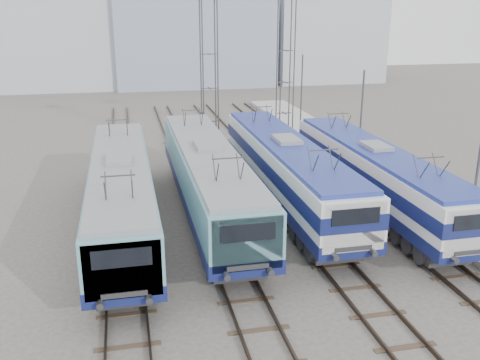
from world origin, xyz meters
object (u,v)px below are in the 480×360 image
object	(u,v)px
mast_mid	(361,125)
locomotive_center_left	(208,176)
locomotive_far_left	(121,191)
catenary_tower_east	(286,62)
mast_rear	(301,96)
locomotive_far_right	(375,172)
catenary_tower_west	(209,66)
mast_front	(476,180)
locomotive_center_right	(287,167)

from	to	relation	value
mast_mid	locomotive_center_left	bearing A→B (deg)	-154.66
locomotive_far_left	catenary_tower_east	size ratio (longest dim) A/B	1.51
locomotive_far_left	catenary_tower_east	xyz separation A→B (m)	(13.25, 16.37, 4.38)
mast_mid	mast_rear	world-z (taller)	same
locomotive_center_left	locomotive_far_right	size ratio (longest dim) A/B	1.07
locomotive_center_left	catenary_tower_west	world-z (taller)	catenary_tower_west
catenary_tower_east	locomotive_far_right	bearing A→B (deg)	-89.11
catenary_tower_west	catenary_tower_east	xyz separation A→B (m)	(6.50, 2.00, 0.00)
catenary_tower_east	mast_front	xyz separation A→B (m)	(2.10, -22.00, -3.14)
catenary_tower_west	mast_rear	bearing A→B (deg)	24.94
locomotive_far_left	locomotive_center_right	size ratio (longest dim) A/B	0.98
catenary_tower_east	mast_rear	xyz separation A→B (m)	(2.10, 2.00, -3.14)
locomotive_center_right	catenary_tower_west	world-z (taller)	catenary_tower_west
locomotive_far_left	locomotive_far_right	size ratio (longest dim) A/B	1.04
mast_front	mast_mid	world-z (taller)	same
catenary_tower_west	catenary_tower_east	size ratio (longest dim) A/B	1.00
mast_front	mast_rear	bearing A→B (deg)	90.00
locomotive_center_right	locomotive_far_right	world-z (taller)	locomotive_center_right
catenary_tower_west	catenary_tower_east	bearing A→B (deg)	17.10
locomotive_far_left	mast_mid	size ratio (longest dim) A/B	2.59
locomotive_far_right	mast_mid	distance (m)	6.57
locomotive_far_left	locomotive_center_left	size ratio (longest dim) A/B	0.97
locomotive_far_right	catenary_tower_east	bearing A→B (deg)	90.89
locomotive_center_right	mast_front	distance (m)	9.89
locomotive_far_left	mast_rear	xyz separation A→B (m)	(15.35, 18.37, 1.24)
mast_front	catenary_tower_west	bearing A→B (deg)	113.27
locomotive_center_left	locomotive_far_right	bearing A→B (deg)	-6.56
locomotive_far_right	mast_front	world-z (taller)	mast_front
locomotive_center_left	catenary_tower_west	distance (m)	14.01
locomotive_center_right	catenary_tower_west	xyz separation A→B (m)	(-2.25, 12.51, 4.29)
locomotive_far_right	mast_front	bearing A→B (deg)	-72.39
locomotive_center_left	mast_mid	xyz separation A→B (m)	(10.85, 5.14, 1.18)
catenary_tower_west	mast_mid	distance (m)	12.16
catenary_tower_east	locomotive_center_left	bearing A→B (deg)	-120.03
locomotive_far_left	mast_mid	world-z (taller)	mast_mid
catenary_tower_west	locomotive_center_left	bearing A→B (deg)	-99.72
locomotive_center_right	mast_mid	world-z (taller)	mast_mid
locomotive_far_left	locomotive_center_right	xyz separation A→B (m)	(9.00, 1.87, 0.09)
locomotive_center_right	mast_mid	distance (m)	7.87
locomotive_far_right	mast_rear	distance (m)	18.31
locomotive_far_left	locomotive_far_right	world-z (taller)	locomotive_far_left
mast_mid	mast_front	bearing A→B (deg)	-90.00
mast_rear	catenary_tower_west	bearing A→B (deg)	-155.06
locomotive_far_left	locomotive_center_left	xyz separation A→B (m)	(4.50, 1.24, 0.06)
mast_mid	locomotive_far_right	bearing A→B (deg)	-106.69
locomotive_center_left	locomotive_center_right	world-z (taller)	locomotive_center_left
catenary_tower_east	mast_mid	distance (m)	10.69
locomotive_center_right	mast_mid	xyz separation A→B (m)	(6.35, 4.51, 1.14)
mast_front	mast_mid	xyz separation A→B (m)	(0.00, 12.00, 0.00)
locomotive_far_left	locomotive_center_left	distance (m)	4.67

